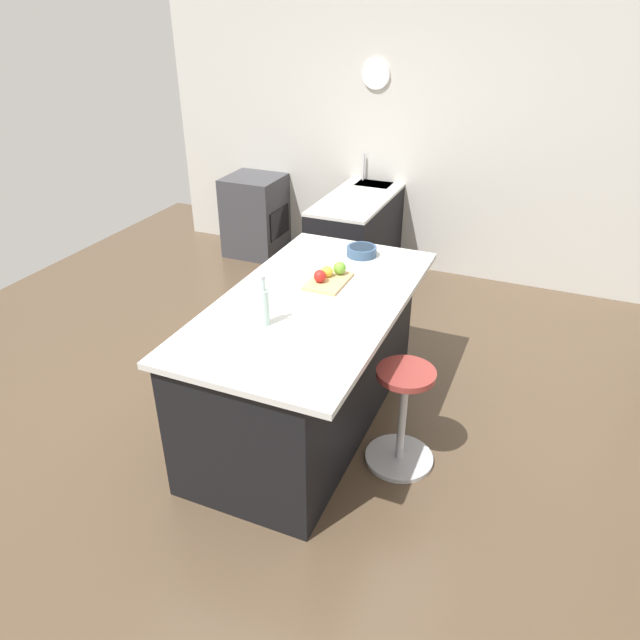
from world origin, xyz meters
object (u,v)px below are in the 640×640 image
object	(u,v)px
cutting_board	(328,281)
apple_yellow	(327,271)
oven_range	(256,215)
fruit_bowl	(362,251)
water_bottle	(264,306)
kitchen_island	(307,360)
apple_green	(340,268)
stool_by_window	(402,420)
apple_red	(320,276)

from	to	relation	value
cutting_board	apple_yellow	size ratio (longest dim) A/B	4.76
oven_range	fruit_bowl	bearing A→B (deg)	46.67
water_bottle	oven_range	bearing A→B (deg)	-150.11
kitchen_island	apple_green	size ratio (longest dim) A/B	23.54
oven_range	stool_by_window	distance (m)	3.72
fruit_bowl	apple_green	bearing A→B (deg)	-2.06
oven_range	water_bottle	world-z (taller)	water_bottle
apple_yellow	water_bottle	bearing A→B (deg)	-7.90
kitchen_island	water_bottle	world-z (taller)	water_bottle
water_bottle	stool_by_window	bearing A→B (deg)	106.12
stool_by_window	apple_yellow	size ratio (longest dim) A/B	9.16
apple_red	apple_yellow	bearing A→B (deg)	172.65
apple_green	apple_red	distance (m)	0.18
apple_red	oven_range	bearing A→B (deg)	-142.66
cutting_board	stool_by_window	bearing A→B (deg)	57.44
oven_range	apple_yellow	world-z (taller)	apple_yellow
apple_red	fruit_bowl	size ratio (longest dim) A/B	0.38
stool_by_window	cutting_board	size ratio (longest dim) A/B	1.93
apple_green	apple_red	world-z (taller)	apple_green
stool_by_window	fruit_bowl	distance (m)	1.33
stool_by_window	oven_range	bearing A→B (deg)	-137.41
oven_range	fruit_bowl	size ratio (longest dim) A/B	4.00
kitchen_island	apple_green	xyz separation A→B (m)	(-0.38, 0.08, 0.54)
apple_yellow	apple_red	xyz separation A→B (m)	(0.10, -0.01, 0.00)
water_bottle	fruit_bowl	world-z (taller)	water_bottle
apple_green	stool_by_window	bearing A→B (deg)	49.50
kitchen_island	stool_by_window	world-z (taller)	kitchen_island
kitchen_island	stool_by_window	xyz separation A→B (m)	(0.18, 0.73, -0.15)
apple_red	fruit_bowl	xyz separation A→B (m)	(-0.58, 0.09, -0.02)
apple_yellow	water_bottle	xyz separation A→B (m)	(0.72, -0.10, 0.06)
kitchen_island	apple_red	world-z (taller)	apple_red
water_bottle	apple_red	bearing A→B (deg)	172.01
stool_by_window	apple_yellow	world-z (taller)	apple_yellow
stool_by_window	apple_red	size ratio (longest dim) A/B	8.23
cutting_board	apple_green	distance (m)	0.13
fruit_bowl	stool_by_window	bearing A→B (deg)	33.39
apple_green	water_bottle	size ratio (longest dim) A/B	0.28
oven_range	apple_green	distance (m)	2.93
apple_red	apple_green	bearing A→B (deg)	156.11
cutting_board	oven_range	bearing A→B (deg)	-141.45
oven_range	cutting_board	size ratio (longest dim) A/B	2.46
cutting_board	water_bottle	xyz separation A→B (m)	(0.67, -0.13, 0.11)
apple_green	water_bottle	xyz separation A→B (m)	(0.79, -0.16, 0.06)
stool_by_window	apple_green	bearing A→B (deg)	-130.50
oven_range	cutting_board	bearing A→B (deg)	38.55
apple_red	fruit_bowl	bearing A→B (deg)	171.20
kitchen_island	fruit_bowl	bearing A→B (deg)	173.03
oven_range	fruit_bowl	world-z (taller)	fruit_bowl
kitchen_island	cutting_board	size ratio (longest dim) A/B	5.79
fruit_bowl	water_bottle	bearing A→B (deg)	-8.38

